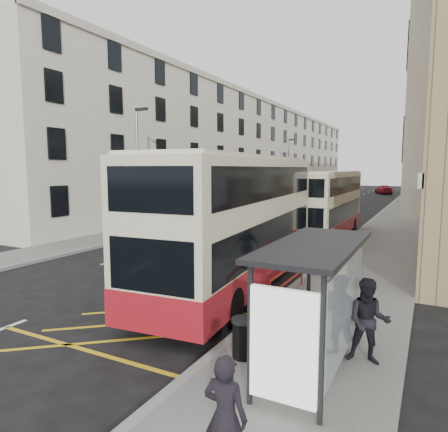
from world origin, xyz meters
The scene contains 21 objects.
ground centered at (0.00, 0.00, 0.00)m, with size 200.00×200.00×0.00m, color black.
pavement_right centered at (8.00, 30.00, 0.07)m, with size 4.00×120.00×0.15m, color #63635E.
pavement_left centered at (-7.50, 30.00, 0.07)m, with size 3.00×120.00×0.15m, color #63635E.
kerb_right centered at (6.00, 30.00, 0.07)m, with size 0.25×120.00×0.15m, color gray.
kerb_left centered at (-6.00, 30.00, 0.07)m, with size 0.25×120.00×0.15m, color gray.
road_markings centered at (0.00, 45.00, 0.01)m, with size 10.00×110.00×0.01m, color silver, non-canonical shape.
terrace_left centered at (-13.43, 45.50, 6.52)m, with size 9.18×79.00×13.25m.
bus_shelter centered at (8.34, -0.39, 2.14)m, with size 1.65×4.25×2.70m.
guard_railing centered at (6.25, 5.75, 0.86)m, with size 0.06×6.56×1.01m.
street_lamp_near centered at (-6.35, 12.00, 4.64)m, with size 0.93×0.18×8.00m.
street_lamp_far centered at (-6.35, 42.00, 4.64)m, with size 0.93×0.18×8.00m.
double_decker_front centered at (3.96, 5.30, 2.46)m, with size 3.76×12.32×4.84m.
double_decker_rear centered at (4.47, 17.20, 2.14)m, with size 2.47×10.56×4.21m.
litter_bin centered at (6.71, -0.33, 0.62)m, with size 0.55×0.55×0.91m.
pedestrian_near centered at (7.97, -3.65, 1.04)m, with size 0.65×0.42×1.77m, color black.
pedestrian_mid centered at (9.23, 0.70, 1.10)m, with size 0.92×0.72×1.89m, color black.
pedestrian_far centered at (7.00, 7.42, 1.09)m, with size 1.10×0.46×1.88m, color black.
white_van centered at (-4.92, 40.56, 0.71)m, with size 2.36×5.12×1.42m, color silver.
car_silver centered at (-4.39, 55.37, 0.77)m, with size 1.82×4.52×1.54m, color #A8AAB0.
car_dark centered at (-4.45, 64.31, 0.72)m, with size 1.53×4.38×1.44m, color black.
car_red centered at (2.94, 65.81, 0.75)m, with size 2.11×5.19×1.51m, color #AB1527.
Camera 1 is at (10.29, -8.14, 4.40)m, focal length 32.00 mm.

